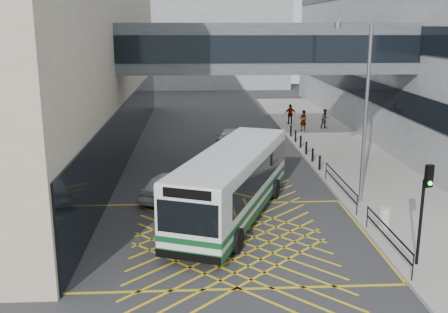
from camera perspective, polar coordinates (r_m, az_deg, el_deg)
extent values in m
plane|color=#333335|center=(22.74, 0.55, -8.85)|extent=(120.00, 120.00, 0.00)
cube|color=black|center=(37.81, -10.07, 3.44)|extent=(0.10, 41.50, 4.00)
cube|color=black|center=(47.07, 13.47, 7.81)|extent=(0.10, 43.50, 1.60)
cube|color=black|center=(46.83, 13.75, 12.68)|extent=(0.10, 43.50, 1.60)
cube|color=gray|center=(80.89, -3.67, 14.20)|extent=(28.00, 16.00, 18.00)
cube|color=#474C51|center=(33.20, 4.52, 11.72)|extent=(20.00, 4.00, 3.00)
cube|color=black|center=(31.20, 5.01, 11.56)|extent=(19.50, 0.06, 1.60)
cube|color=black|center=(35.20, 4.08, 11.86)|extent=(19.50, 0.06, 1.60)
cube|color=gray|center=(38.37, 12.63, 0.54)|extent=(6.00, 54.00, 0.16)
cube|color=gold|center=(22.74, 0.55, -8.84)|extent=(12.00, 9.00, 0.01)
cube|color=silver|center=(24.45, 0.96, -2.76)|extent=(6.51, 11.66, 2.82)
cube|color=#0D431F|center=(24.84, 0.95, -5.47)|extent=(6.57, 11.71, 0.35)
cube|color=#0D431F|center=(24.66, 0.95, -4.26)|extent=(6.58, 11.72, 0.23)
cube|color=black|center=(24.92, 1.38, -1.55)|extent=(6.05, 10.32, 1.10)
cube|color=black|center=(19.25, -3.98, -6.73)|extent=(2.27, 0.93, 1.25)
cube|color=black|center=(18.92, -4.05, -4.09)|extent=(1.78, 0.72, 0.37)
cube|color=silver|center=(24.08, 0.97, 0.48)|extent=(6.45, 11.56, 0.10)
cube|color=black|center=(19.82, -3.93, -10.84)|extent=(2.48, 1.02, 0.31)
cube|color=black|center=(30.12, 4.10, -2.00)|extent=(2.48, 1.02, 0.31)
cylinder|color=black|center=(21.96, -5.24, -8.29)|extent=(0.64, 1.08, 1.04)
cylinder|color=black|center=(21.14, 1.43, -9.15)|extent=(0.64, 1.08, 1.04)
cylinder|color=black|center=(28.24, 0.34, -3.07)|extent=(0.64, 1.08, 1.04)
cylinder|color=black|center=(27.61, 5.57, -3.55)|extent=(0.64, 1.08, 1.04)
imported|color=silver|center=(27.60, -5.98, -3.10)|extent=(3.61, 4.98, 1.47)
imported|color=#232328|center=(35.03, 0.12, 0.54)|extent=(2.47, 4.36, 1.28)
imported|color=#9DA1A5|center=(39.23, 0.88, 2.15)|extent=(3.15, 5.05, 1.46)
cylinder|color=black|center=(20.72, 20.59, -6.75)|extent=(0.14, 0.14, 3.30)
cube|color=black|center=(20.01, 21.42, -1.99)|extent=(0.31, 0.24, 0.83)
sphere|color=#19E533|center=(20.00, 21.52, -2.73)|extent=(0.19, 0.19, 0.16)
cylinder|color=slate|center=(26.61, 15.16, 4.29)|extent=(0.21, 0.21, 8.79)
cube|color=slate|center=(25.82, 14.07, 13.88)|extent=(1.74, 0.48, 0.11)
cylinder|color=slate|center=(25.40, 12.27, 13.78)|extent=(0.37, 0.37, 0.27)
cylinder|color=#ADA89E|center=(24.28, 17.05, -6.41)|extent=(0.53, 0.53, 0.91)
cube|color=black|center=(21.76, 17.44, -7.47)|extent=(0.05, 5.00, 0.05)
cube|color=black|center=(21.90, 17.36, -8.44)|extent=(0.05, 5.00, 0.05)
cube|color=black|center=(28.05, 12.54, -2.29)|extent=(0.05, 6.00, 0.05)
cube|color=black|center=(28.16, 12.50, -3.07)|extent=(0.05, 6.00, 0.05)
cylinder|color=black|center=(19.81, 19.86, -11.28)|extent=(0.04, 0.04, 1.00)
cylinder|color=black|center=(24.11, 15.32, -6.32)|extent=(0.04, 0.04, 1.00)
cylinder|color=black|center=(25.45, 14.27, -5.16)|extent=(0.04, 0.04, 1.00)
cylinder|color=black|center=(30.96, 11.04, -1.52)|extent=(0.04, 0.04, 1.00)
cylinder|color=black|center=(32.87, 10.37, -0.67)|extent=(0.14, 0.14, 0.90)
cylinder|color=black|center=(34.75, 9.62, 0.17)|extent=(0.14, 0.14, 0.90)
cylinder|color=black|center=(36.65, 8.95, 0.93)|extent=(0.14, 0.14, 0.90)
cylinder|color=black|center=(38.56, 8.34, 1.61)|extent=(0.14, 0.14, 0.90)
cylinder|color=black|center=(40.48, 7.79, 2.22)|extent=(0.14, 0.14, 0.90)
cylinder|color=black|center=(42.40, 7.29, 2.78)|extent=(0.14, 0.14, 0.90)
imported|color=gray|center=(44.87, 8.61, 3.91)|extent=(0.83, 0.73, 1.74)
imported|color=gray|center=(46.20, 10.96, 4.05)|extent=(0.92, 0.70, 1.66)
imported|color=gray|center=(47.70, 7.24, 4.59)|extent=(1.06, 0.51, 1.79)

